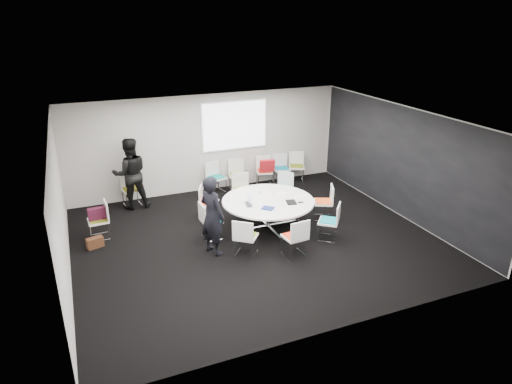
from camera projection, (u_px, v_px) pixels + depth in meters
name	position (u px, v px, depth m)	size (l,w,h in m)	color
room_shell	(258.00, 182.00, 10.11)	(8.08, 7.08, 2.88)	black
conference_table	(268.00, 207.00, 10.95)	(2.20, 2.20, 0.73)	silver
projection_screen	(235.00, 126.00, 13.16)	(1.90, 0.03, 1.35)	white
chair_ring_a	(323.00, 208.00, 11.55)	(0.60, 0.61, 0.88)	silver
chair_ring_b	(283.00, 195.00, 12.40)	(0.64, 0.64, 0.88)	silver
chair_ring_c	(241.00, 196.00, 12.31)	(0.55, 0.54, 0.88)	silver
chair_ring_d	(209.00, 209.00, 11.50)	(0.60, 0.60, 0.88)	silver
chair_ring_e	(211.00, 227.00, 10.54)	(0.47, 0.48, 0.88)	silver
chair_ring_f	(246.00, 244.00, 9.80)	(0.64, 0.64, 0.88)	silver
chair_ring_g	(295.00, 244.00, 9.79)	(0.50, 0.49, 0.88)	silver
chair_ring_h	(329.00, 228.00, 10.51)	(0.64, 0.64, 0.88)	silver
chair_back_a	(216.00, 183.00, 13.24)	(0.56, 0.55, 0.88)	silver
chair_back_b	(237.00, 180.00, 13.47)	(0.55, 0.54, 0.88)	silver
chair_back_c	(264.00, 177.00, 13.76)	(0.57, 0.56, 0.88)	silver
chair_back_d	(281.00, 174.00, 13.98)	(0.52, 0.51, 0.88)	silver
chair_back_e	(296.00, 172.00, 14.16)	(0.60, 0.59, 0.88)	silver
chair_spare_left	(100.00, 227.00, 10.56)	(0.48, 0.49, 0.88)	silver
chair_person_back	(132.00, 196.00, 12.35)	(0.52, 0.51, 0.88)	silver
person_main	(212.00, 216.00, 9.69)	(0.65, 0.42, 1.77)	black
person_back	(130.00, 174.00, 11.96)	(0.93, 0.73, 1.92)	black
laptop	(250.00, 204.00, 10.63)	(0.32, 0.21, 0.03)	#333338
laptop_lid	(250.00, 199.00, 10.63)	(0.30, 0.02, 0.22)	silver
notebook_black	(291.00, 202.00, 10.73)	(0.22, 0.30, 0.02)	black
tablet_folio	(268.00, 208.00, 10.40)	(0.26, 0.20, 0.03)	navy
papers_right	(282.00, 194.00, 11.26)	(0.30, 0.21, 0.00)	white
papers_front	(300.00, 196.00, 11.11)	(0.30, 0.21, 0.00)	white
cup	(260.00, 192.00, 11.23)	(0.08, 0.08, 0.09)	white
phone	(301.00, 202.00, 10.75)	(0.14, 0.07, 0.01)	black
maroon_bag	(97.00, 214.00, 10.42)	(0.40, 0.14, 0.28)	#401124
brown_bag	(95.00, 243.00, 10.17)	(0.36, 0.16, 0.24)	#462716
red_jacket	(267.00, 166.00, 13.40)	(0.44, 0.10, 0.35)	#B0151C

